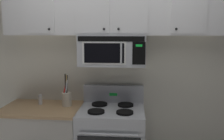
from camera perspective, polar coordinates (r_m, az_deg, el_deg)
back_wall at (r=3.16m, az=0.48°, el=0.86°), size 5.20×0.10×2.70m
over_range_microwave at (r=2.88m, az=0.08°, el=4.58°), size 0.76×0.43×0.35m
upper_cabinets at (r=2.91m, az=0.15°, el=13.48°), size 2.50×0.36×0.55m
utensil_crock_cream at (r=3.04m, az=-10.47°, el=-6.33°), size 0.11×0.11×0.40m
salt_shaker at (r=3.19m, az=-16.28°, el=-6.61°), size 0.05×0.05×0.12m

